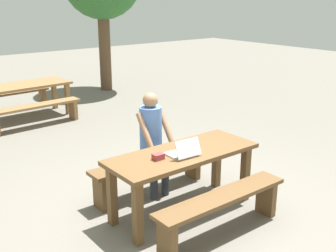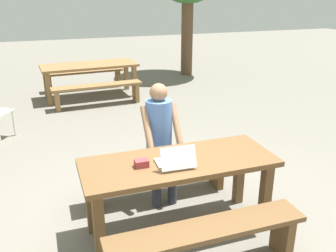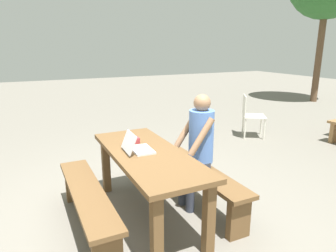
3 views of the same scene
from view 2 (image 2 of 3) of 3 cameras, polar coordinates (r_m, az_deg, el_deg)
name	(u,v)px [view 2 (image 2 of 3)]	position (r m, az deg, el deg)	size (l,w,h in m)	color
ground_plane	(178,229)	(3.80, 1.59, -15.61)	(30.00, 30.00, 0.00)	slate
picnic_table_front	(179,172)	(3.46, 1.70, -7.17)	(1.80, 0.70, 0.76)	brown
bench_near	(207,239)	(3.11, 6.09, -17.07)	(1.67, 0.30, 0.47)	brown
bench_far	(158,169)	(4.13, -1.58, -6.69)	(1.67, 0.30, 0.47)	brown
laptop	(175,160)	(3.28, 1.16, -5.32)	(0.33, 0.30, 0.21)	silver
small_pouch	(142,163)	(3.28, -4.13, -5.79)	(0.12, 0.09, 0.07)	#993338
person_seated	(160,135)	(3.93, -1.24, -1.44)	(0.39, 0.40, 1.33)	#333847
picnic_table_mid	(89,69)	(8.12, -12.09, 8.66)	(2.04, 0.93, 0.72)	olive
bench_mid_south	(98,90)	(7.51, -10.86, 5.53)	(1.81, 0.40, 0.43)	olive
bench_mid_north	(84,75)	(8.87, -12.85, 7.69)	(1.81, 0.40, 0.43)	olive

